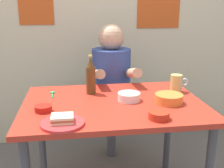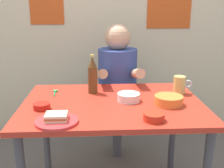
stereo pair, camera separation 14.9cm
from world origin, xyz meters
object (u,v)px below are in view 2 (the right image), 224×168
plate_orange (57,121)px  beer_bottle (93,76)px  beer_mug (180,85)px  dining_table (112,116)px  sandwich (56,117)px  sauce_bowl_chili (154,116)px  person_seated (118,74)px  stool (117,120)px

plate_orange → beer_bottle: beer_bottle is taller
beer_mug → beer_bottle: size_ratio=0.48×
dining_table → sandwich: sandwich is taller
beer_bottle → sauce_bowl_chili: bearing=-56.4°
person_seated → sauce_bowl_chili: 0.92m
sandwich → plate_orange: bearing=180.0°
sauce_bowl_chili → dining_table: bearing=123.8°
stool → plate_orange: bearing=-112.1°
stool → sandwich: bearing=-112.1°
dining_table → plate_orange: bearing=-135.1°
sandwich → beer_bottle: size_ratio=0.42×
person_seated → plate_orange: 0.99m
dining_table → stool: 0.70m
person_seated → plate_orange: (-0.38, -0.92, -0.02)m
dining_table → person_seated: (0.08, 0.62, 0.12)m
plate_orange → beer_mug: (0.76, 0.44, 0.05)m
sandwich → beer_mug: beer_mug is taller
beer_mug → sauce_bowl_chili: size_ratio=1.15×
sauce_bowl_chili → person_seated: bearing=97.6°
plate_orange → beer_mug: size_ratio=1.75×
person_seated → beer_bottle: 0.48m
dining_table → sauce_bowl_chili: (0.20, -0.30, 0.12)m
beer_mug → sauce_bowl_chili: beer_mug is taller
dining_table → beer_mug: (0.46, 0.14, 0.15)m
dining_table → person_seated: size_ratio=1.53×
person_seated → sandwich: person_seated is taller
plate_orange → sauce_bowl_chili: 0.50m
beer_bottle → sauce_bowl_chili: (0.32, -0.48, -0.10)m
plate_orange → beer_bottle: size_ratio=0.84×
dining_table → stool: (0.08, 0.63, -0.30)m
person_seated → dining_table: bearing=-97.1°
plate_orange → beer_bottle: bearing=70.0°
beer_mug → beer_bottle: 0.59m
stool → sauce_bowl_chili: bearing=-82.5°
beer_mug → sandwich: bearing=-149.8°
beer_mug → dining_table: bearing=-162.7°
plate_orange → sauce_bowl_chili: size_ratio=2.00×
plate_orange → sandwich: sandwich is taller
dining_table → sauce_bowl_chili: size_ratio=10.00×
person_seated → sauce_bowl_chili: person_seated is taller
stool → sauce_bowl_chili: 1.02m
plate_orange → beer_bottle: (0.18, 0.49, 0.11)m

